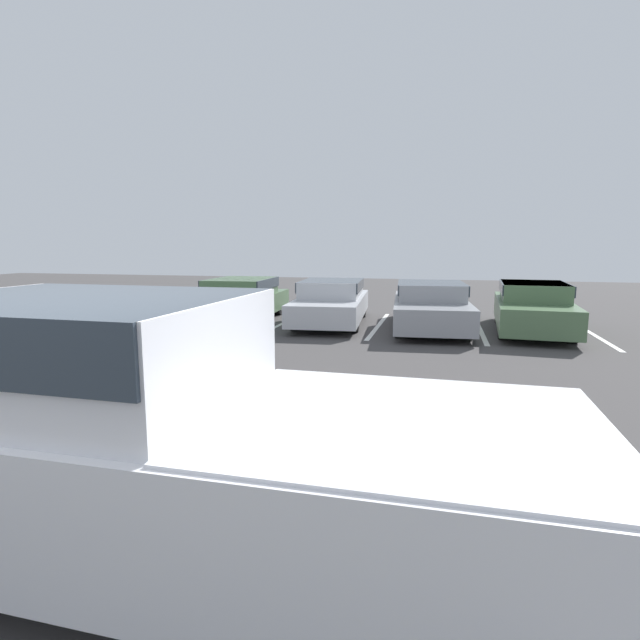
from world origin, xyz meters
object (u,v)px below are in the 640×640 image
object	(u,v)px
parked_sedan_d	(533,306)
pickup_truck	(124,432)
parked_sedan_a	(241,298)
parked_sedan_b	(332,300)
parked_sedan_c	(430,304)
wheel_stop_curb	(291,306)

from	to	relation	value
parked_sedan_d	pickup_truck	bearing A→B (deg)	-18.44
pickup_truck	parked_sedan_a	distance (m)	11.34
parked_sedan_b	parked_sedan_d	bearing A→B (deg)	83.21
parked_sedan_a	parked_sedan_c	bearing A→B (deg)	83.77
pickup_truck	wheel_stop_curb	world-z (taller)	pickup_truck
pickup_truck	wheel_stop_curb	size ratio (longest dim) A/B	3.59
parked_sedan_a	wheel_stop_curb	distance (m)	3.03
pickup_truck	parked_sedan_c	world-z (taller)	pickup_truck
parked_sedan_b	parked_sedan_c	distance (m)	2.74
pickup_truck	parked_sedan_b	xyz separation A→B (m)	(-0.89, 10.77, -0.26)
pickup_truck	wheel_stop_curb	distance (m)	13.98
pickup_truck	parked_sedan_a	size ratio (longest dim) A/B	1.39
parked_sedan_b	wheel_stop_curb	distance (m)	3.58
parked_sedan_b	parked_sedan_d	distance (m)	5.26
parked_sedan_b	wheel_stop_curb	bearing A→B (deg)	-149.02
parked_sedan_b	parked_sedan_c	bearing A→B (deg)	79.01
parked_sedan_b	parked_sedan_c	world-z (taller)	parked_sedan_c
pickup_truck	parked_sedan_d	world-z (taller)	pickup_truck
parked_sedan_d	parked_sedan_b	bearing A→B (deg)	-88.04
pickup_truck	parked_sedan_c	bearing A→B (deg)	80.78
pickup_truck	parked_sedan_b	bearing A→B (deg)	95.45
parked_sedan_d	wheel_stop_curb	world-z (taller)	parked_sedan_d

